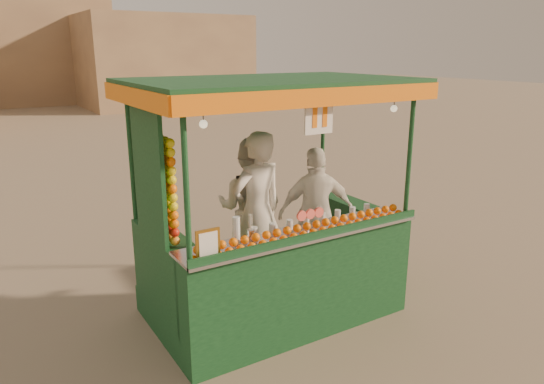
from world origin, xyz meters
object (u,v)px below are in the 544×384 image
vendor_left (257,212)px  vendor_middle (250,208)px  vendor_right (316,212)px  juice_cart (271,246)px

vendor_left → vendor_middle: bearing=-112.9°
vendor_middle → vendor_left: bearing=120.1°
vendor_left → vendor_right: vendor_left is taller
vendor_left → vendor_middle: 0.37m
vendor_left → vendor_middle: (0.10, 0.35, -0.07)m
juice_cart → vendor_middle: 0.64m
juice_cart → vendor_left: 0.44m
vendor_left → vendor_right: (0.83, -0.07, -0.13)m
vendor_right → vendor_middle: bearing=-9.8°
juice_cart → vendor_middle: juice_cart is taller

